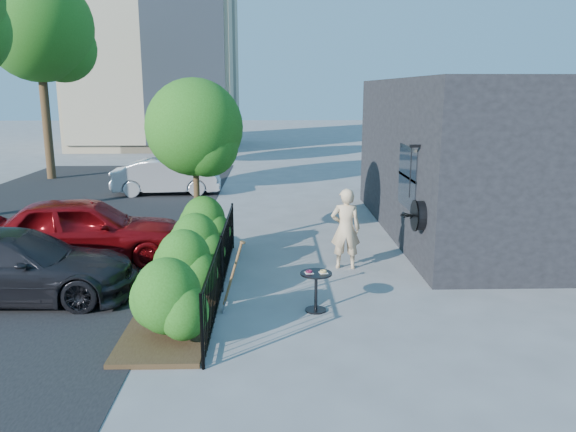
{
  "coord_description": "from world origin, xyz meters",
  "views": [
    {
      "loc": [
        -0.53,
        -10.05,
        3.74
      ],
      "look_at": [
        -0.23,
        1.16,
        1.2
      ],
      "focal_mm": 35.0,
      "sensor_mm": 36.0,
      "label": 1
    }
  ],
  "objects_px": {
    "woman": "(346,229)",
    "car_red": "(84,230)",
    "car_silver": "(167,177)",
    "car_darkgrey": "(15,266)",
    "patio_tree": "(197,133)",
    "cafe_table": "(316,285)",
    "shovel": "(231,280)",
    "street_tree_far": "(40,34)"
  },
  "relations": [
    {
      "from": "car_silver",
      "to": "shovel",
      "type": "bearing_deg",
      "value": -168.3
    },
    {
      "from": "street_tree_far",
      "to": "car_red",
      "type": "relative_size",
      "value": 1.92
    },
    {
      "from": "cafe_table",
      "to": "shovel",
      "type": "distance_m",
      "value": 1.45
    },
    {
      "from": "car_red",
      "to": "cafe_table",
      "type": "bearing_deg",
      "value": -129.6
    },
    {
      "from": "patio_tree",
      "to": "cafe_table",
      "type": "height_order",
      "value": "patio_tree"
    },
    {
      "from": "shovel",
      "to": "patio_tree",
      "type": "bearing_deg",
      "value": 104.73
    },
    {
      "from": "street_tree_far",
      "to": "car_red",
      "type": "xyz_separation_m",
      "value": [
        5.25,
        -11.97,
        -5.18
      ]
    },
    {
      "from": "shovel",
      "to": "car_red",
      "type": "distance_m",
      "value": 4.54
    },
    {
      "from": "woman",
      "to": "car_silver",
      "type": "xyz_separation_m",
      "value": [
        -5.38,
        8.82,
        -0.23
      ]
    },
    {
      "from": "shovel",
      "to": "car_red",
      "type": "relative_size",
      "value": 0.3
    },
    {
      "from": "car_red",
      "to": "car_darkgrey",
      "type": "xyz_separation_m",
      "value": [
        -0.51,
        -2.23,
        -0.1
      ]
    },
    {
      "from": "cafe_table",
      "to": "car_silver",
      "type": "distance_m",
      "value": 12.1
    },
    {
      "from": "street_tree_far",
      "to": "car_silver",
      "type": "xyz_separation_m",
      "value": [
        5.56,
        -3.73,
        -5.28
      ]
    },
    {
      "from": "woman",
      "to": "car_darkgrey",
      "type": "relative_size",
      "value": 0.4
    },
    {
      "from": "cafe_table",
      "to": "street_tree_far",
      "type": "bearing_deg",
      "value": 124.15
    },
    {
      "from": "patio_tree",
      "to": "car_red",
      "type": "distance_m",
      "value": 3.27
    },
    {
      "from": "cafe_table",
      "to": "car_silver",
      "type": "xyz_separation_m",
      "value": [
        -4.58,
        11.2,
        0.16
      ]
    },
    {
      "from": "patio_tree",
      "to": "woman",
      "type": "bearing_deg",
      "value": -22.75
    },
    {
      "from": "street_tree_far",
      "to": "cafe_table",
      "type": "relative_size",
      "value": 11.28
    },
    {
      "from": "street_tree_far",
      "to": "shovel",
      "type": "xyz_separation_m",
      "value": [
        8.68,
        -14.94,
        -5.35
      ]
    },
    {
      "from": "cafe_table",
      "to": "car_darkgrey",
      "type": "relative_size",
      "value": 0.17
    },
    {
      "from": "street_tree_far",
      "to": "patio_tree",
      "type": "bearing_deg",
      "value": -55.49
    },
    {
      "from": "car_red",
      "to": "car_silver",
      "type": "xyz_separation_m",
      "value": [
        0.3,
        8.24,
        -0.1
      ]
    },
    {
      "from": "woman",
      "to": "cafe_table",
      "type": "bearing_deg",
      "value": 76.2
    },
    {
      "from": "woman",
      "to": "shovel",
      "type": "relative_size",
      "value": 1.34
    },
    {
      "from": "patio_tree",
      "to": "woman",
      "type": "relative_size",
      "value": 2.28
    },
    {
      "from": "street_tree_far",
      "to": "car_silver",
      "type": "distance_m",
      "value": 8.53
    },
    {
      "from": "patio_tree",
      "to": "car_darkgrey",
      "type": "relative_size",
      "value": 0.91
    },
    {
      "from": "woman",
      "to": "shovel",
      "type": "distance_m",
      "value": 3.29
    },
    {
      "from": "car_silver",
      "to": "woman",
      "type": "bearing_deg",
      "value": -152.53
    },
    {
      "from": "woman",
      "to": "car_darkgrey",
      "type": "bearing_deg",
      "value": 19.74
    },
    {
      "from": "car_darkgrey",
      "to": "car_red",
      "type": "bearing_deg",
      "value": -13.71
    },
    {
      "from": "car_silver",
      "to": "street_tree_far",
      "type": "bearing_deg",
      "value": 52.19
    },
    {
      "from": "shovel",
      "to": "car_silver",
      "type": "bearing_deg",
      "value": 105.6
    },
    {
      "from": "woman",
      "to": "car_red",
      "type": "relative_size",
      "value": 0.4
    },
    {
      "from": "car_red",
      "to": "car_darkgrey",
      "type": "bearing_deg",
      "value": 158.65
    },
    {
      "from": "street_tree_far",
      "to": "car_silver",
      "type": "bearing_deg",
      "value": -33.91
    },
    {
      "from": "woman",
      "to": "shovel",
      "type": "bearing_deg",
      "value": 51.48
    },
    {
      "from": "car_darkgrey",
      "to": "car_silver",
      "type": "bearing_deg",
      "value": -5.19
    },
    {
      "from": "cafe_table",
      "to": "woman",
      "type": "xyz_separation_m",
      "value": [
        0.8,
        2.38,
        0.39
      ]
    },
    {
      "from": "car_darkgrey",
      "to": "shovel",
      "type": "bearing_deg",
      "value": -101.27
    },
    {
      "from": "patio_tree",
      "to": "shovel",
      "type": "xyz_separation_m",
      "value": [
        0.98,
        -3.74,
        -2.2
      ]
    }
  ]
}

